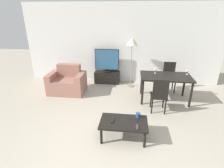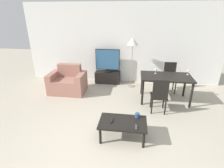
# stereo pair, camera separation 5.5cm
# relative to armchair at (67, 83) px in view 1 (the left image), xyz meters

# --- Properties ---
(ground_plane) EXTENTS (18.00, 18.00, 0.00)m
(ground_plane) POSITION_rel_armchair_xyz_m (1.59, -2.65, -0.31)
(ground_plane) COLOR #B2A893
(wall_back) EXTENTS (6.81, 0.06, 2.70)m
(wall_back) POSITION_rel_armchair_xyz_m (1.59, 1.20, 1.04)
(wall_back) COLOR white
(wall_back) RESTS_ON ground_plane
(armchair) EXTENTS (1.09, 0.75, 0.86)m
(armchair) POSITION_rel_armchair_xyz_m (0.00, 0.00, 0.00)
(armchair) COLOR #9E6B5B
(armchair) RESTS_ON ground_plane
(tv_stand) EXTENTS (0.88, 0.36, 0.41)m
(tv_stand) POSITION_rel_armchair_xyz_m (1.13, 0.95, -0.10)
(tv_stand) COLOR black
(tv_stand) RESTS_ON ground_plane
(tv) EXTENTS (0.84, 0.29, 0.80)m
(tv) POSITION_rel_armchair_xyz_m (1.13, 0.95, 0.50)
(tv) COLOR black
(tv) RESTS_ON tv_stand
(coffee_table) EXTENTS (0.93, 0.56, 0.38)m
(coffee_table) POSITION_rel_armchair_xyz_m (1.90, -2.00, 0.03)
(coffee_table) COLOR black
(coffee_table) RESTS_ON ground_plane
(dining_table) EXTENTS (1.38, 0.82, 0.74)m
(dining_table) POSITION_rel_armchair_xyz_m (2.95, -0.19, 0.34)
(dining_table) COLOR black
(dining_table) RESTS_ON ground_plane
(dining_chair_near) EXTENTS (0.40, 0.40, 0.92)m
(dining_chair_near) POSITION_rel_armchair_xyz_m (2.71, -0.91, 0.20)
(dining_chair_near) COLOR black
(dining_chair_near) RESTS_ON ground_plane
(dining_chair_far) EXTENTS (0.40, 0.40, 0.92)m
(dining_chair_far) POSITION_rel_armchair_xyz_m (3.19, 0.53, 0.20)
(dining_chair_far) COLOR black
(dining_chair_far) RESTS_ON ground_plane
(floor_lamp) EXTENTS (0.36, 0.36, 1.65)m
(floor_lamp) POSITION_rel_armchair_xyz_m (1.97, 0.72, 1.14)
(floor_lamp) COLOR gray
(floor_lamp) RESTS_ON ground_plane
(remote_primary) EXTENTS (0.04, 0.15, 0.02)m
(remote_primary) POSITION_rel_armchair_xyz_m (2.16, -2.16, 0.08)
(remote_primary) COLOR #38383D
(remote_primary) RESTS_ON coffee_table
(remote_secondary) EXTENTS (0.04, 0.15, 0.02)m
(remote_secondary) POSITION_rel_armchair_xyz_m (1.68, -2.00, 0.08)
(remote_secondary) COLOR black
(remote_secondary) RESTS_ON coffee_table
(cup_white_near) EXTENTS (0.09, 0.09, 0.09)m
(cup_white_near) POSITION_rel_armchair_xyz_m (2.18, -1.80, 0.12)
(cup_white_near) COLOR navy
(cup_white_near) RESTS_ON coffee_table
(wine_glass_left) EXTENTS (0.07, 0.07, 0.15)m
(wine_glass_left) POSITION_rel_armchair_xyz_m (2.67, -0.01, 0.53)
(wine_glass_left) COLOR silver
(wine_glass_left) RESTS_ON dining_table
(wine_glass_center) EXTENTS (0.07, 0.07, 0.15)m
(wine_glass_center) POSITION_rel_armchair_xyz_m (3.56, -0.01, 0.53)
(wine_glass_center) COLOR silver
(wine_glass_center) RESTS_ON dining_table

